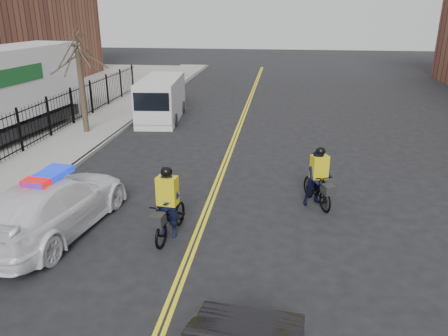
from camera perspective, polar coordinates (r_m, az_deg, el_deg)
ground at (r=12.33m, az=-3.78°, el=-9.45°), size 120.00×120.00×0.00m
center_line_left at (r=19.60m, az=0.48°, el=2.12°), size 0.10×60.00×0.01m
center_line_right at (r=19.58m, az=0.95°, el=2.10°), size 0.10×60.00×0.01m
sidewalk at (r=21.72m, az=-19.36°, el=2.97°), size 3.00×60.00×0.15m
curb at (r=21.10m, az=-15.71°, el=2.87°), size 0.20×60.00×0.15m
iron_fence at (r=22.20m, az=-23.11°, el=5.33°), size 0.12×28.00×2.00m
street_tree at (r=22.85m, az=-18.39°, el=12.80°), size 3.20×3.20×4.80m
police_cruiser at (r=13.35m, az=-21.48°, el=-4.52°), size 2.94×5.86×1.79m
cargo_van at (r=25.40m, az=-8.26°, el=8.78°), size 2.55×5.77×2.35m
cyclist_near at (r=12.32m, az=-7.30°, el=-5.78°), size 1.01×2.21×2.09m
cyclist_far at (r=14.42m, az=12.20°, el=-1.86°), size 1.26×2.03×1.99m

